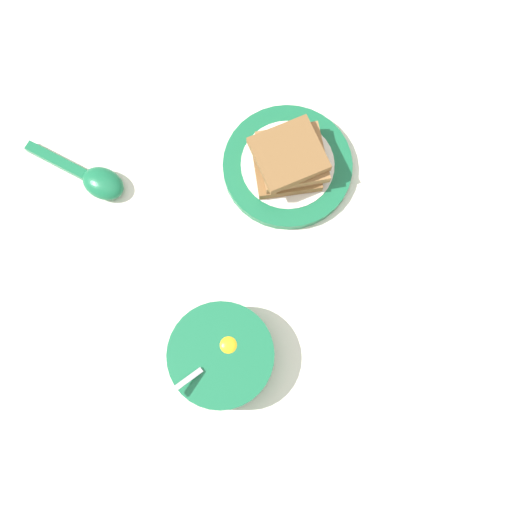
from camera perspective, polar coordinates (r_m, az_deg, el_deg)
ground_plane at (r=0.86m, az=0.10°, el=1.36°), size 3.00×3.00×0.00m
egg_bowl at (r=0.81m, az=-3.31°, el=-9.47°), size 0.15×0.14×0.08m
toast_plate at (r=0.89m, az=3.01°, el=8.54°), size 0.19×0.19×0.02m
toast_sandwich at (r=0.86m, az=3.18°, el=9.21°), size 0.14×0.13×0.05m
soup_spoon at (r=0.90m, az=-15.14°, el=7.08°), size 0.07×0.17×0.03m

